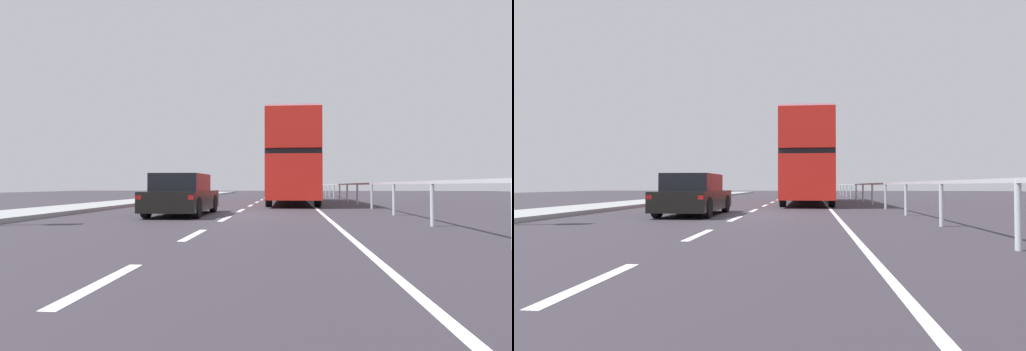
# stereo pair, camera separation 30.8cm
# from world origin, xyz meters

# --- Properties ---
(ground_plane) EXTENTS (74.77, 120.00, 0.10)m
(ground_plane) POSITION_xyz_m (0.00, 0.00, -0.05)
(ground_plane) COLOR #302B33
(near_sidewalk_kerb) EXTENTS (2.49, 80.00, 0.14)m
(near_sidewalk_kerb) POSITION_xyz_m (-6.64, 0.00, 0.07)
(near_sidewalk_kerb) COLOR gray
(near_sidewalk_kerb) RESTS_ON ground
(lane_paint_markings) EXTENTS (3.17, 46.00, 0.01)m
(lane_paint_markings) POSITION_xyz_m (1.85, 8.64, 0.00)
(lane_paint_markings) COLOR silver
(lane_paint_markings) RESTS_ON ground
(bridge_side_railing) EXTENTS (0.10, 42.00, 1.10)m
(bridge_side_railing) POSITION_xyz_m (5.32, 9.00, 0.89)
(bridge_side_railing) COLOR #B2BBC0
(bridge_side_railing) RESTS_ON ground
(double_decker_bus_red) EXTENTS (2.50, 10.87, 4.45)m
(double_decker_bus_red) POSITION_xyz_m (2.06, 8.96, 2.38)
(double_decker_bus_red) COLOR red
(double_decker_bus_red) RESTS_ON ground
(hatchback_car_near) EXTENTS (1.78, 4.11, 1.36)m
(hatchback_car_near) POSITION_xyz_m (-1.66, -0.18, 0.65)
(hatchback_car_near) COLOR black
(hatchback_car_near) RESTS_ON ground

